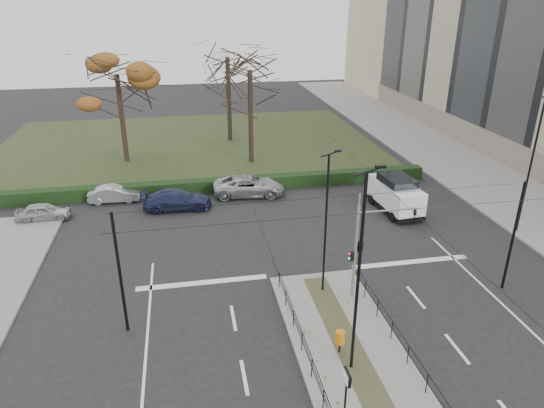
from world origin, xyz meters
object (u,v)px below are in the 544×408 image
at_px(parked_car_second, 114,194).
at_px(parked_car_fourth, 249,186).
at_px(parked_car_third, 177,200).
at_px(litter_bin, 340,338).
at_px(white_van, 396,193).
at_px(info_panel, 346,383).
at_px(bare_tree_center, 228,63).
at_px(streetlamp_median_far, 326,223).
at_px(rust_tree, 117,74).
at_px(bare_tree_near, 250,77).
at_px(streetlamp_median_near, 359,274).
at_px(parked_car_first, 43,212).
at_px(streetlamp_sidewalk, 531,164).
at_px(traffic_light, 362,244).

xyz_separation_m(parked_car_second, parked_car_fourth, (10.08, -0.56, 0.14)).
bearing_deg(parked_car_third, parked_car_fourth, -70.95).
bearing_deg(parked_car_second, litter_bin, -149.28).
height_order(parked_car_third, white_van, white_van).
distance_m(info_panel, parked_car_third, 21.49).
bearing_deg(bare_tree_center, streetlamp_median_far, -86.67).
bearing_deg(parked_car_fourth, bare_tree_center, 5.04).
bearing_deg(parked_car_fourth, rust_tree, 50.16).
bearing_deg(bare_tree_near, streetlamp_median_near, -89.75).
bearing_deg(info_panel, parked_car_first, 125.82).
bearing_deg(parked_car_third, streetlamp_median_near, -156.77).
bearing_deg(streetlamp_median_near, bare_tree_near, 90.25).
height_order(parked_car_second, rust_tree, rust_tree).
bearing_deg(parked_car_second, info_panel, -155.42).
height_order(streetlamp_median_far, streetlamp_sidewalk, streetlamp_sidewalk).
distance_m(litter_bin, streetlamp_median_far, 5.71).
bearing_deg(white_van, parked_car_third, 168.19).
height_order(parked_car_third, rust_tree, rust_tree).
xyz_separation_m(litter_bin, streetlamp_sidewalk, (15.02, 9.15, 3.77)).
relative_size(parked_car_third, white_van, 0.96).
bearing_deg(bare_tree_near, parked_car_second, -147.18).
relative_size(litter_bin, parked_car_first, 0.30).
xyz_separation_m(parked_car_first, parked_car_third, (9.03, 0.25, 0.10)).
bearing_deg(info_panel, bare_tree_near, 87.92).
height_order(parked_car_third, bare_tree_center, bare_tree_center).
distance_m(parked_car_first, white_van, 24.52).
relative_size(rust_tree, bare_tree_near, 0.94).
bearing_deg(traffic_light, rust_tree, 118.40).
bearing_deg(rust_tree, litter_bin, -68.75).
distance_m(parked_car_second, bare_tree_center, 19.55).
height_order(traffic_light, parked_car_first, traffic_light).
distance_m(streetlamp_median_far, streetlamp_sidewalk, 15.05).
distance_m(parked_car_third, bare_tree_center, 19.46).
bearing_deg(bare_tree_near, streetlamp_median_far, -88.56).
distance_m(parked_car_second, parked_car_third, 5.12).
relative_size(litter_bin, parked_car_fourth, 0.20).
bearing_deg(bare_tree_near, streetlamp_sidewalk, -49.55).
distance_m(litter_bin, parked_car_third, 18.35).
bearing_deg(streetlamp_median_near, parked_car_second, 119.69).
distance_m(parked_car_first, parked_car_fourth, 14.63).
bearing_deg(white_van, litter_bin, -121.73).
relative_size(traffic_light, parked_car_first, 1.42).
relative_size(streetlamp_sidewalk, parked_car_fourth, 1.64).
height_order(info_panel, bare_tree_near, bare_tree_near).
distance_m(info_panel, bare_tree_near, 30.82).
xyz_separation_m(streetlamp_median_near, streetlamp_sidewalk, (14.81, 10.10, 0.09)).
bearing_deg(parked_car_first, streetlamp_median_far, -128.47).
distance_m(streetlamp_median_near, parked_car_first, 24.23).
relative_size(litter_bin, white_van, 0.21).
relative_size(litter_bin, info_panel, 0.46).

